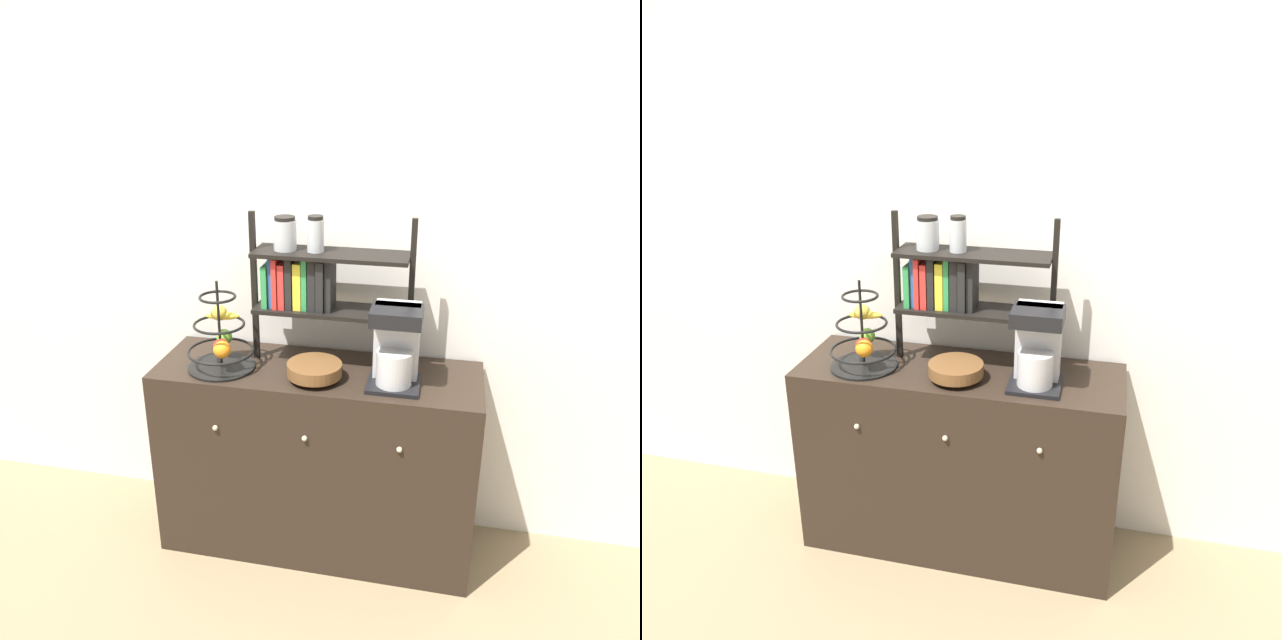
{
  "view_description": "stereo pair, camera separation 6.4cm",
  "coord_description": "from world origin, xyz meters",
  "views": [
    {
      "loc": [
        0.54,
        -2.18,
        2.12
      ],
      "look_at": [
        0.01,
        0.24,
        1.16
      ],
      "focal_mm": 35.0,
      "sensor_mm": 36.0,
      "label": 1
    },
    {
      "loc": [
        0.6,
        -2.17,
        2.12
      ],
      "look_at": [
        0.01,
        0.24,
        1.16
      ],
      "focal_mm": 35.0,
      "sensor_mm": 36.0,
      "label": 2
    }
  ],
  "objects": [
    {
      "name": "sideboard",
      "position": [
        0.0,
        0.24,
        0.46
      ],
      "size": [
        1.44,
        0.49,
        0.92
      ],
      "color": "black",
      "rests_on": "ground_plane"
    },
    {
      "name": "wooden_bowl",
      "position": [
        0.01,
        0.14,
        0.96
      ],
      "size": [
        0.24,
        0.24,
        0.08
      ],
      "color": "brown",
      "rests_on": "sideboard"
    },
    {
      "name": "fruit_stand",
      "position": [
        -0.42,
        0.17,
        1.05
      ],
      "size": [
        0.3,
        0.3,
        0.4
      ],
      "color": "black",
      "rests_on": "sideboard"
    },
    {
      "name": "wall_back",
      "position": [
        0.0,
        0.52,
        1.3
      ],
      "size": [
        7.0,
        0.05,
        2.6
      ],
      "primitive_type": "cube",
      "color": "silver",
      "rests_on": "ground_plane"
    },
    {
      "name": "ground_plane",
      "position": [
        0.0,
        0.0,
        0.0
      ],
      "size": [
        12.0,
        12.0,
        0.0
      ],
      "primitive_type": "plane",
      "color": "#847051"
    },
    {
      "name": "shelf_hutch",
      "position": [
        -0.05,
        0.31,
        1.32
      ],
      "size": [
        0.71,
        0.2,
        0.68
      ],
      "color": "black",
      "rests_on": "sideboard"
    },
    {
      "name": "coffee_maker",
      "position": [
        0.35,
        0.18,
        1.09
      ],
      "size": [
        0.22,
        0.21,
        0.35
      ],
      "color": "black",
      "rests_on": "sideboard"
    }
  ]
}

